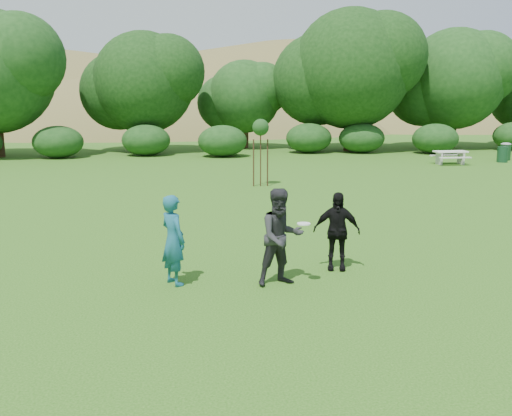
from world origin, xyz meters
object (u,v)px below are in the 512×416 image
at_px(player_teal, 173,240).
at_px(picnic_table, 450,155).
at_px(trash_can_near, 503,154).
at_px(sapling, 261,129).
at_px(trash_can_lidded, 506,151).
at_px(player_black, 337,231).
at_px(player_grey, 281,237).

height_order(player_teal, picnic_table, player_teal).
relative_size(player_teal, trash_can_near, 2.07).
height_order(sapling, trash_can_lidded, sapling).
xyz_separation_m(player_teal, trash_can_lidded, (19.56, 20.32, -0.39)).
bearing_deg(trash_can_near, trash_can_lidded, 52.00).
distance_m(player_black, sapling, 12.03).
relative_size(player_teal, trash_can_lidded, 1.78).
distance_m(player_teal, picnic_table, 24.16).
height_order(player_black, trash_can_near, player_black).
bearing_deg(player_black, picnic_table, 71.78).
xyz_separation_m(trash_can_near, sapling, (-15.16, -6.84, 1.97)).
bearing_deg(trash_can_near, sapling, -155.71).
height_order(player_grey, trash_can_lidded, player_grey).
relative_size(player_grey, sapling, 0.70).
xyz_separation_m(player_black, trash_can_lidded, (15.99, 19.78, -0.34)).
bearing_deg(sapling, player_black, -90.18).
bearing_deg(picnic_table, trash_can_lidded, 20.46).
xyz_separation_m(player_teal, player_black, (3.58, 0.54, -0.06)).
relative_size(player_black, trash_can_lidded, 1.67).
xyz_separation_m(sapling, picnic_table, (11.66, 6.25, -1.90)).
distance_m(player_grey, player_black, 1.65).
height_order(trash_can_near, sapling, sapling).
xyz_separation_m(player_black, trash_can_near, (15.19, 18.77, -0.43)).
xyz_separation_m(player_black, picnic_table, (11.70, 18.18, -0.36)).
bearing_deg(player_teal, picnic_table, -71.17).
relative_size(picnic_table, trash_can_lidded, 1.71).
relative_size(player_black, picnic_table, 0.97).
distance_m(player_grey, sapling, 12.94).
bearing_deg(picnic_table, player_teal, -129.22).
distance_m(player_teal, player_grey, 2.20).
xyz_separation_m(player_teal, picnic_table, (15.27, 18.72, -0.41)).
height_order(sapling, picnic_table, sapling).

